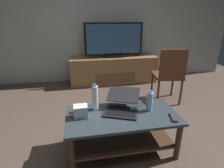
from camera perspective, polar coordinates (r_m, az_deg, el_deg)
ground_plane at (r=2.13m, az=2.45°, el=-20.14°), size 7.68×7.68×0.00m
back_wall at (r=4.08m, az=-5.72°, el=20.85°), size 6.40×0.12×2.80m
coffee_table at (r=1.95m, az=3.19°, el=-13.17°), size 1.15×0.58×0.44m
media_cabinet at (r=3.97m, az=0.49°, el=4.64°), size 1.87×0.50×0.57m
television at (r=3.82m, az=0.58°, el=13.62°), size 1.22×0.20×0.71m
dining_chair at (r=3.06m, az=17.83°, el=3.31°), size 0.50×0.50×0.93m
laptop at (r=1.93m, az=3.25°, el=-6.60°), size 0.48×0.52×0.18m
router_box at (r=1.82m, az=-9.96°, el=-8.61°), size 0.14×0.12×0.13m
water_bottle_near at (r=1.93m, az=11.99°, el=-5.48°), size 0.06×0.06×0.23m
water_bottle_far at (r=1.91m, az=-5.39°, el=-4.39°), size 0.06×0.06×0.29m
cell_phone at (r=2.13m, az=11.22°, el=-5.88°), size 0.09×0.15×0.01m
tv_remote at (r=1.91m, az=18.97°, el=-9.99°), size 0.08×0.17×0.02m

